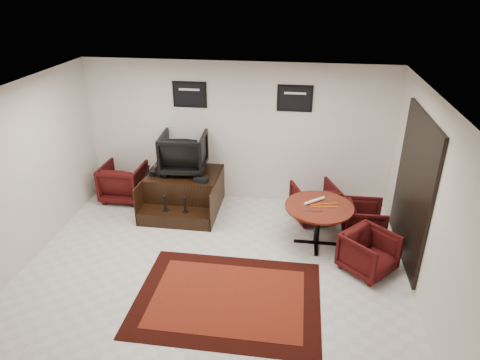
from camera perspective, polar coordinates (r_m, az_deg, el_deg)
name	(u,v)px	position (r m, az deg, el deg)	size (l,w,h in m)	color
ground	(213,269)	(6.93, -3.60, -11.82)	(6.00, 6.00, 0.00)	silver
room_shell	(240,165)	(6.06, -0.04, 2.07)	(6.02, 5.02, 2.81)	silver
area_rug	(228,298)	(6.39, -1.62, -15.44)	(2.64, 1.98, 0.01)	black
shine_podium	(184,192)	(8.52, -7.47, -1.63)	(1.41, 1.46, 0.73)	black
shine_chair	(184,151)	(8.31, -7.53, 3.89)	(0.84, 0.79, 0.86)	black
shoes_pair	(157,172)	(8.41, -10.96, 1.08)	(0.23, 0.29, 0.10)	black
polish_kit	(201,180)	(7.99, -5.18, 0.07)	(0.25, 0.17, 0.09)	black
umbrella_black	(143,189)	(8.61, -12.87, -1.15)	(0.31, 0.12, 0.84)	black
umbrella_hooked	(144,184)	(8.74, -12.62, -0.50)	(0.33, 0.12, 0.89)	black
armchair_side	(123,180)	(9.08, -15.28, -0.01)	(0.82, 0.76, 0.84)	black
meeting_table	(319,211)	(7.28, 10.45, -4.03)	(1.14, 1.14, 0.74)	#49180A
table_chair_back	(315,200)	(8.16, 9.91, -2.68)	(0.76, 0.71, 0.78)	black
table_chair_window	(364,219)	(7.82, 16.21, -4.98)	(0.69, 0.65, 0.71)	black
table_chair_corner	(369,251)	(6.97, 16.82, -9.04)	(0.71, 0.67, 0.73)	black
paper_roll	(314,201)	(7.33, 9.90, -2.74)	(0.05, 0.05, 0.42)	white
table_clutter	(322,206)	(7.22, 10.86, -3.47)	(0.57, 0.37, 0.01)	orange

